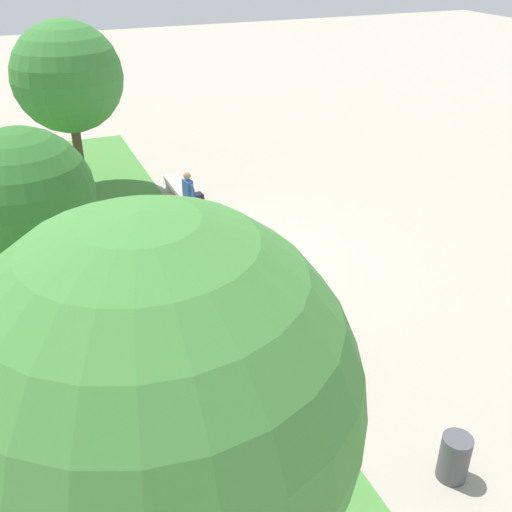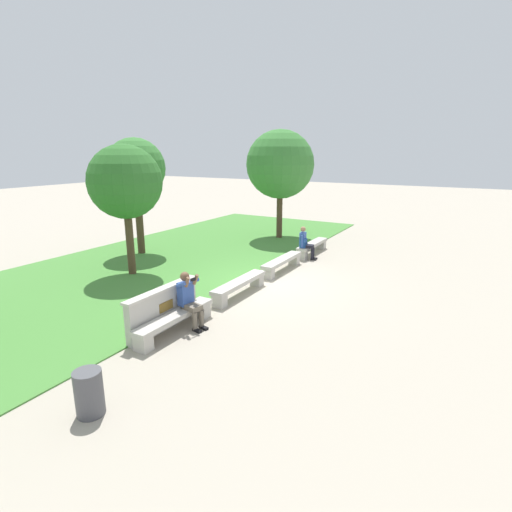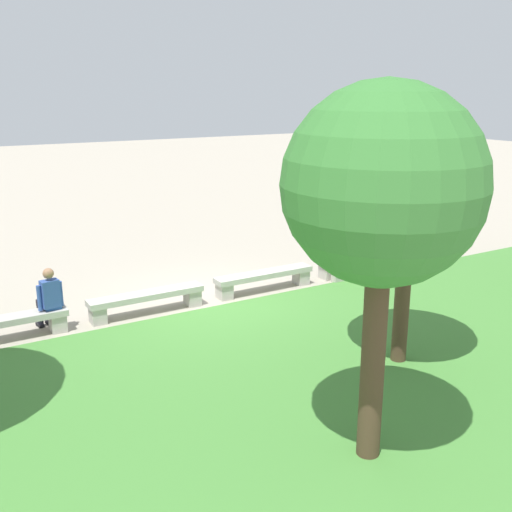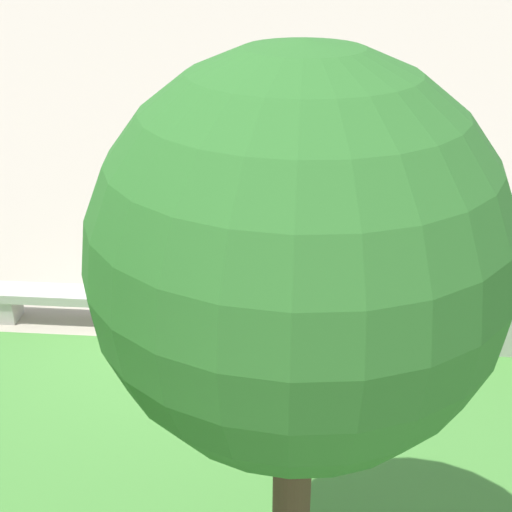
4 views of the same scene
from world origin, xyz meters
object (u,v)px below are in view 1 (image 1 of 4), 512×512
person_photographer (305,324)px  tree_left_background (68,77)px  tree_behind_wall (157,405)px  bench_near (253,283)px  backpack (190,194)px  bench_mid (212,231)px  bench_far (181,192)px  bench_main (311,357)px  person_distant (192,192)px  tree_right_background (26,197)px  trash_bin (454,458)px

person_photographer → tree_left_background: (9.95, 2.60, 2.69)m
tree_behind_wall → tree_left_background: tree_behind_wall is taller
bench_near → backpack: 4.61m
bench_mid → tree_behind_wall: (-9.62, 3.59, 3.58)m
backpack → tree_left_background: tree_left_background is taller
backpack → bench_far: bearing=0.5°
bench_main → bench_far: bearing=0.0°
bench_main → tree_left_background: tree_left_background is taller
person_distant → backpack: size_ratio=2.94×
person_photographer → backpack: 6.95m
tree_behind_wall → backpack: bearing=-17.5°
bench_near → bench_far: size_ratio=1.00×
bench_main → tree_right_background: tree_right_background is taller
bench_main → backpack: 7.39m
bench_mid → tree_right_background: size_ratio=0.56×
bench_main → person_photographer: (0.43, -0.08, 0.43)m
bench_mid → person_distant: 1.91m
bench_main → bench_far: same height
bench_mid → backpack: (1.83, -0.01, 0.31)m
bench_mid → person_photographer: person_photographer is taller
backpack → trash_bin: backpack is taller
trash_bin → tree_right_background: bearing=41.7°
bench_mid → bench_far: (2.78, 0.00, 0.00)m
tree_behind_wall → bench_mid: bearing=-20.5°
bench_near → person_photographer: person_photographer is taller
bench_far → backpack: (-0.95, -0.01, 0.31)m
bench_main → tree_left_background: size_ratio=0.48×
backpack → tree_right_background: 6.76m
person_photographer → trash_bin: person_photographer is taller
bench_mid → bench_far: same height
person_photographer → backpack: person_photographer is taller
tree_left_background → trash_bin: size_ratio=6.66×
bench_main → person_distant: person_distant is taller
person_photographer → person_distant: (7.00, 0.01, -0.06)m
bench_near → bench_mid: size_ratio=1.00×
bench_main → tree_behind_wall: 6.50m
tree_left_background → person_distant: bearing=-138.7°
person_photographer → backpack: bearing=0.6°
bench_mid → person_photographer: (-5.13, -0.08, 0.43)m
person_photographer → tree_behind_wall: size_ratio=0.24×
bench_far → tree_left_background: size_ratio=0.48×
bench_mid → backpack: size_ratio=5.56×
bench_far → person_distant: person_distant is taller
bench_main → tree_left_background: bearing=13.6°
bench_near → tree_left_background: bearing=18.3°
bench_main → person_photographer: size_ratio=1.80×
person_distant → trash_bin: (-10.38, -0.74, -0.30)m
bench_far → tree_behind_wall: 13.40m
bench_near → tree_behind_wall: (-6.84, 3.59, 3.58)m
bench_main → bench_mid: size_ratio=1.00×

